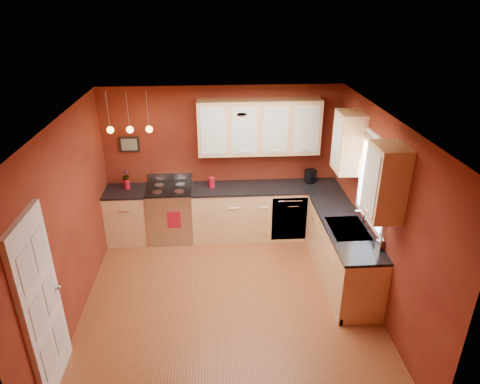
{
  "coord_description": "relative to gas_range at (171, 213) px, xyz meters",
  "views": [
    {
      "loc": [
        -0.17,
        -4.81,
        3.95
      ],
      "look_at": [
        0.23,
        1.0,
        1.22
      ],
      "focal_mm": 32.0,
      "sensor_mm": 36.0,
      "label": 1
    }
  ],
  "objects": [
    {
      "name": "gas_range",
      "position": [
        0.0,
        0.0,
        0.0
      ],
      "size": [
        0.76,
        0.64,
        1.11
      ],
      "color": "#B8B7BC",
      "rests_on": "floor"
    },
    {
      "name": "wall_left",
      "position": [
        -1.08,
        -1.8,
        0.82
      ],
      "size": [
        0.02,
        4.2,
        2.6
      ],
      "primitive_type": "cube",
      "color": "maroon",
      "rests_on": "floor"
    },
    {
      "name": "dish_towel",
      "position": [
        0.08,
        -0.33,
        0.04
      ],
      "size": [
        0.22,
        0.02,
        0.3
      ],
      "primitive_type": "cube",
      "color": "maroon",
      "rests_on": "gas_range"
    },
    {
      "name": "door_left_wall",
      "position": [
        -1.05,
        -3.0,
        0.54
      ],
      "size": [
        0.12,
        0.82,
        2.05
      ],
      "color": "white",
      "rests_on": "floor"
    },
    {
      "name": "flowers",
      "position": [
        -0.71,
        0.08,
        0.7
      ],
      "size": [
        0.14,
        0.14,
        0.19
      ],
      "primitive_type": "imported",
      "rotation": [
        0.0,
        0.0,
        -0.34
      ],
      "color": "maroon",
      "rests_on": "red_vase"
    },
    {
      "name": "red_vase",
      "position": [
        -0.71,
        0.08,
        0.54
      ],
      "size": [
        0.1,
        0.1,
        0.16
      ],
      "primitive_type": "cylinder",
      "color": "maroon",
      "rests_on": "counter_back_left"
    },
    {
      "name": "wall_back",
      "position": [
        0.92,
        0.3,
        0.82
      ],
      "size": [
        4.0,
        0.02,
        2.6
      ],
      "primitive_type": "cube",
      "color": "maroon",
      "rests_on": "floor"
    },
    {
      "name": "base_cabinets_right",
      "position": [
        2.62,
        -1.35,
        -0.03
      ],
      "size": [
        0.6,
        2.1,
        0.9
      ],
      "primitive_type": "cube",
      "color": "#E7B67C",
      "rests_on": "floor"
    },
    {
      "name": "upper_cabinets_right",
      "position": [
        2.75,
        -1.48,
        1.47
      ],
      "size": [
        0.35,
        1.95,
        0.9
      ],
      "primitive_type": "cube",
      "color": "#E7B67C",
      "rests_on": "wall_right"
    },
    {
      "name": "floor",
      "position": [
        0.92,
        -1.8,
        -0.48
      ],
      "size": [
        4.2,
        4.2,
        0.0
      ],
      "primitive_type": "plane",
      "color": "#94572B",
      "rests_on": "ground"
    },
    {
      "name": "coffee_maker",
      "position": [
        2.43,
        0.11,
        0.57
      ],
      "size": [
        0.2,
        0.2,
        0.24
      ],
      "rotation": [
        0.0,
        0.0,
        0.35
      ],
      "color": "black",
      "rests_on": "counter_back_right"
    },
    {
      "name": "base_cabinets_back_right",
      "position": [
        1.65,
        -0.0,
        -0.03
      ],
      "size": [
        2.54,
        0.6,
        0.9
      ],
      "primitive_type": "cube",
      "color": "#E7B67C",
      "rests_on": "floor"
    },
    {
      "name": "base_cabinets_back_left",
      "position": [
        -0.73,
        -0.0,
        -0.03
      ],
      "size": [
        0.7,
        0.6,
        0.9
      ],
      "primitive_type": "cube",
      "color": "#E7B67C",
      "rests_on": "floor"
    },
    {
      "name": "sink",
      "position": [
        2.62,
        -1.5,
        0.43
      ],
      "size": [
        0.5,
        0.7,
        0.33
      ],
      "color": "gray",
      "rests_on": "counter_right"
    },
    {
      "name": "pendant_lights",
      "position": [
        -0.53,
        -0.05,
        1.53
      ],
      "size": [
        0.71,
        0.11,
        0.66
      ],
      "color": "gray",
      "rests_on": "ceiling"
    },
    {
      "name": "window",
      "position": [
        2.89,
        -1.5,
        1.21
      ],
      "size": [
        0.06,
        1.02,
        1.22
      ],
      "color": "white",
      "rests_on": "wall_right"
    },
    {
      "name": "soap_pump",
      "position": [
        2.87,
        -2.05,
        0.55
      ],
      "size": [
        0.11,
        0.12,
        0.19
      ],
      "primitive_type": "imported",
      "rotation": [
        0.0,
        0.0,
        0.44
      ],
      "color": "white",
      "rests_on": "counter_right"
    },
    {
      "name": "counter_right",
      "position": [
        2.62,
        -1.35,
        0.44
      ],
      "size": [
        0.62,
        2.1,
        0.04
      ],
      "primitive_type": "cube",
      "color": "black",
      "rests_on": "base_cabinets_right"
    },
    {
      "name": "counter_back_right",
      "position": [
        1.65,
        -0.0,
        0.44
      ],
      "size": [
        2.54,
        0.62,
        0.04
      ],
      "primitive_type": "cube",
      "color": "black",
      "rests_on": "base_cabinets_back_right"
    },
    {
      "name": "wall_right",
      "position": [
        2.92,
        -1.8,
        0.82
      ],
      "size": [
        0.02,
        4.2,
        2.6
      ],
      "primitive_type": "cube",
      "color": "maroon",
      "rests_on": "floor"
    },
    {
      "name": "dishwasher_front",
      "position": [
        2.02,
        -0.29,
        -0.03
      ],
      "size": [
        0.6,
        0.02,
        0.8
      ],
      "primitive_type": "cube",
      "color": "#B8B7BC",
      "rests_on": "base_cabinets_back_right"
    },
    {
      "name": "upper_cabinets_back",
      "position": [
        1.52,
        0.12,
        1.47
      ],
      "size": [
        2.0,
        0.35,
        0.9
      ],
      "primitive_type": "cube",
      "color": "#E7B67C",
      "rests_on": "wall_back"
    },
    {
      "name": "counter_back_left",
      "position": [
        -0.73,
        -0.0,
        0.44
      ],
      "size": [
        0.7,
        0.62,
        0.04
      ],
      "primitive_type": "cube",
      "color": "black",
      "rests_on": "base_cabinets_back_left"
    },
    {
      "name": "ceiling",
      "position": [
        0.92,
        -1.8,
        2.12
      ],
      "size": [
        4.0,
        4.2,
        0.02
      ],
      "primitive_type": "cube",
      "color": "white",
      "rests_on": "wall_back"
    },
    {
      "name": "wall_front",
      "position": [
        0.92,
        -3.9,
        0.82
      ],
      "size": [
        4.0,
        0.02,
        2.6
      ],
      "primitive_type": "cube",
      "color": "maroon",
      "rests_on": "floor"
    },
    {
      "name": "red_canister",
      "position": [
        0.72,
        0.03,
        0.55
      ],
      "size": [
        0.12,
        0.12,
        0.18
      ],
      "color": "maroon",
      "rests_on": "counter_back_right"
    },
    {
      "name": "wall_picture",
      "position": [
        -0.63,
        0.28,
        1.17
      ],
      "size": [
        0.32,
        0.03,
        0.26
      ],
      "primitive_type": "cube",
      "color": "black",
      "rests_on": "wall_back"
    }
  ]
}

